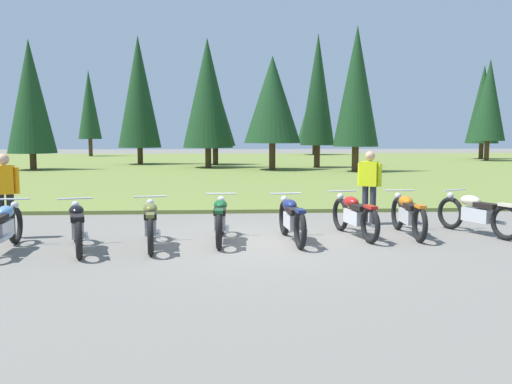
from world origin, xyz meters
The scene contains 13 objects.
ground_plane centered at (0.00, 0.00, 0.00)m, with size 140.00×140.00×0.00m, color slate.
grass_moorland centered at (0.00, 25.78, 0.05)m, with size 80.00×44.00×0.10m, color olive.
forest_treeline centered at (3.98, 27.41, 4.40)m, with size 36.15×28.16×8.60m.
motorcycle_sky_blue centered at (-4.47, -0.56, 0.44)m, with size 0.62×2.10×0.88m.
motorcycle_black centered at (-3.21, -0.54, 0.44)m, with size 0.83×2.04×0.88m.
motorcycle_olive centered at (-1.97, -0.31, 0.44)m, with size 0.64×2.09×0.88m.
motorcycle_british_green centered at (-0.71, 0.12, 0.44)m, with size 0.62×2.10×0.88m.
motorcycle_navy centered at (0.65, 0.07, 0.44)m, with size 0.62×2.10×0.88m.
motorcycle_red centered at (1.97, 0.49, 0.44)m, with size 0.70×2.08×0.88m.
motorcycle_orange centered at (3.08, 0.53, 0.44)m, with size 0.62×2.10×0.88m.
motorcycle_cream centered at (4.53, 0.59, 0.44)m, with size 0.98×1.97×0.88m.
rider_near_row_end centered at (2.65, 1.92, 0.95)m, with size 0.49×0.37×1.67m.
rider_checking_bike centered at (-4.93, 0.71, 0.95)m, with size 0.54×0.29×1.67m.
Camera 1 is at (-0.61, -9.89, 2.02)m, focal length 37.24 mm.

